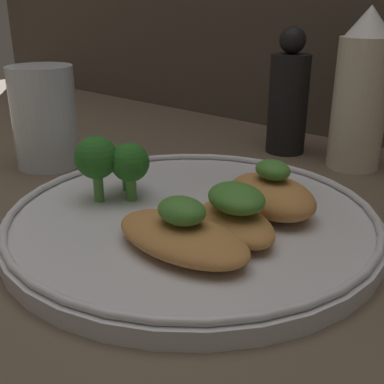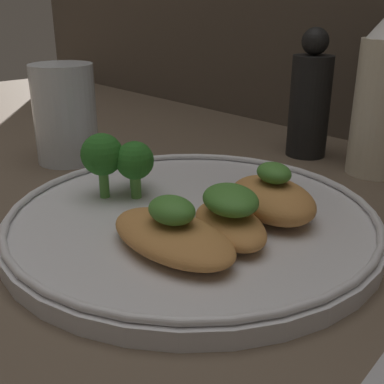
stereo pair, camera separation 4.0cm
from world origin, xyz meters
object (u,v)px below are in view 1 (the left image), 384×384
object	(u,v)px
broccoli_bunch	(113,160)
pepper_grinder	(288,98)
plate	(192,218)
drinking_glass	(45,117)
sauce_bottle	(361,94)

from	to	relation	value
broccoli_bunch	pepper_grinder	xyz separation A→B (cm)	(1.50, 27.05, 1.83)
plate	drinking_glass	bearing A→B (deg)	176.14
sauce_bottle	pepper_grinder	xyz separation A→B (cm)	(-9.14, 0.00, -1.66)
broccoli_bunch	sauce_bottle	size ratio (longest dim) A/B	0.38
broccoli_bunch	drinking_glass	size ratio (longest dim) A/B	0.58
plate	drinking_glass	xyz separation A→B (cm)	(-24.11, 1.63, 4.79)
sauce_bottle	drinking_glass	distance (cm)	35.98
drinking_glass	plate	bearing A→B (deg)	-3.86
broccoli_bunch	pepper_grinder	distance (cm)	27.15
pepper_grinder	drinking_glass	world-z (taller)	pepper_grinder
sauce_bottle	plate	bearing A→B (deg)	-97.20
plate	sauce_bottle	distance (cm)	26.26
broccoli_bunch	plate	bearing A→B (deg)	15.64
plate	broccoli_bunch	xyz separation A→B (cm)	(-7.49, -2.10, 4.08)
plate	pepper_grinder	bearing A→B (deg)	103.50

